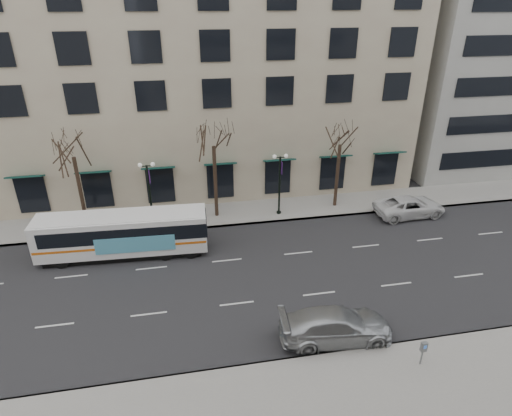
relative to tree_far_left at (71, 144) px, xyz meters
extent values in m
plane|color=black|center=(10.00, -8.80, -6.70)|extent=(160.00, 160.00, 0.00)
cube|color=gray|center=(15.00, 0.20, -6.62)|extent=(80.00, 4.00, 0.15)
cube|color=tan|center=(8.00, 12.20, 5.30)|extent=(40.00, 20.00, 24.00)
cylinder|color=black|center=(0.00, 0.00, -3.83)|extent=(0.28, 0.28, 5.74)
cylinder|color=black|center=(10.00, 0.00, -3.72)|extent=(0.28, 0.28, 5.95)
cylinder|color=black|center=(20.00, 0.00, -3.97)|extent=(0.28, 0.28, 5.46)
cylinder|color=black|center=(5.00, -0.60, -4.20)|extent=(0.16, 0.16, 5.00)
cylinder|color=black|center=(5.00, -0.60, -6.55)|extent=(0.36, 0.36, 0.30)
cube|color=black|center=(5.00, -0.60, -1.75)|extent=(0.90, 0.06, 0.06)
sphere|color=silver|center=(4.55, -0.60, -1.65)|extent=(0.32, 0.32, 0.32)
sphere|color=silver|center=(5.45, -0.60, -1.65)|extent=(0.32, 0.32, 0.32)
cube|color=#4B1E72|center=(5.12, -0.60, -2.60)|extent=(0.04, 0.45, 1.00)
cylinder|color=black|center=(15.00, -0.60, -4.20)|extent=(0.16, 0.16, 5.00)
cylinder|color=black|center=(15.00, -0.60, -6.55)|extent=(0.36, 0.36, 0.30)
cube|color=black|center=(15.00, -0.60, -1.75)|extent=(0.90, 0.06, 0.06)
sphere|color=silver|center=(14.55, -0.60, -1.65)|extent=(0.32, 0.32, 0.32)
sphere|color=silver|center=(15.45, -0.60, -1.65)|extent=(0.32, 0.32, 0.32)
cube|color=#4B1E72|center=(15.12, -0.60, -2.60)|extent=(0.04, 0.45, 1.00)
cube|color=white|center=(3.22, -4.45, -4.99)|extent=(11.32, 2.93, 2.57)
cube|color=black|center=(3.22, -4.45, -6.44)|extent=(10.41, 2.60, 0.42)
cube|color=black|center=(3.50, -4.46, -4.59)|extent=(10.88, 2.95, 1.03)
cube|color=#CF6113|center=(3.22, -4.45, -5.44)|extent=(11.21, 2.95, 0.17)
cube|color=#51A4C4|center=(4.09, -5.73, -5.25)|extent=(5.14, 0.28, 1.12)
cube|color=white|center=(3.22, -4.45, -3.68)|extent=(10.75, 2.66, 0.07)
cylinder|color=black|center=(-0.76, -5.35, -6.23)|extent=(0.95, 0.30, 0.94)
cylinder|color=black|center=(-0.66, -3.20, -6.23)|extent=(0.95, 0.30, 0.94)
cylinder|color=black|center=(5.97, -5.65, -6.23)|extent=(0.95, 0.30, 0.94)
cylinder|color=black|center=(6.07, -3.50, -6.23)|extent=(0.95, 0.30, 0.94)
cylinder|color=black|center=(7.65, -5.72, -6.23)|extent=(0.95, 0.30, 0.94)
cylinder|color=black|center=(7.75, -3.57, -6.23)|extent=(0.95, 0.30, 0.94)
imported|color=#AFB2B7|center=(14.63, -14.82, -5.85)|extent=(6.02, 2.79, 1.70)
imported|color=silver|center=(25.37, -2.60, -5.91)|extent=(5.79, 2.85, 1.58)
cylinder|color=slate|center=(18.02, -17.36, -6.09)|extent=(0.08, 0.08, 0.92)
cube|color=slate|center=(18.02, -17.36, -5.47)|extent=(0.30, 0.20, 0.51)
cube|color=blue|center=(18.01, -17.45, -5.40)|extent=(0.14, 0.03, 0.18)
camera|label=1|loc=(7.45, -30.73, 9.36)|focal=30.00mm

